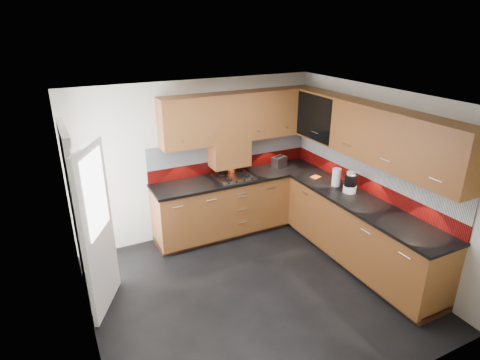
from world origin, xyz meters
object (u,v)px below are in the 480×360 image
utensil_pot (232,167)px  food_processor (350,183)px  toaster (279,162)px  gas_hob (234,177)px

utensil_pot → food_processor: 1.83m
toaster → food_processor: (0.32, -1.34, 0.05)m
food_processor → utensil_pot: bearing=128.6°
utensil_pot → toaster: (0.82, -0.09, -0.01)m
utensil_pot → toaster: size_ratio=1.52×
utensil_pot → food_processor: size_ratio=1.37×
toaster → food_processor: bearing=-76.4°
utensil_pot → food_processor: bearing=-51.4°
toaster → food_processor: food_processor is taller
gas_hob → toaster: (0.88, 0.12, 0.07)m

